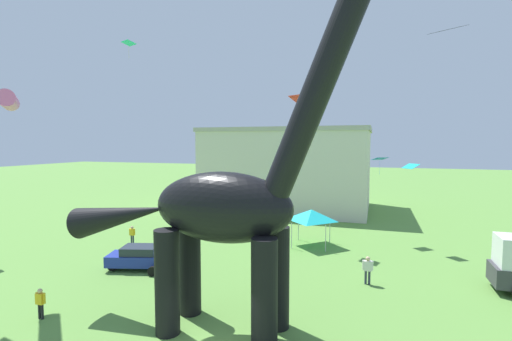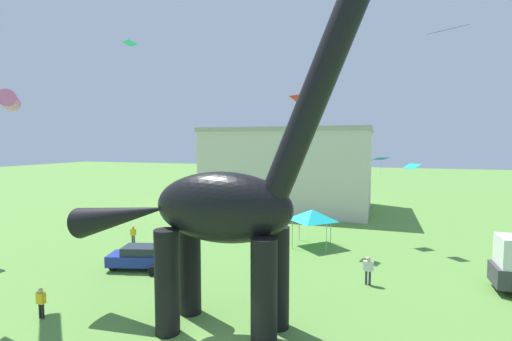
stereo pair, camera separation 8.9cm
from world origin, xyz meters
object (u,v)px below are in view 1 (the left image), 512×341
object	(u,v)px
person_photographer	(368,267)
kite_mid_center	(411,166)
parked_sedan_left	(140,257)
kite_near_high	(129,43)
person_vendor_side	(40,301)
festival_canopy_tent	(311,215)
kite_far_left	(380,159)
dinosaur_sculpture	(221,207)
kite_mid_left	(0,100)
person_strolling_adult	(191,245)
person_far_spectator	(132,233)
kite_trailing	(298,98)
kite_high_left	(448,30)

from	to	relation	value
person_photographer	kite_mid_center	world-z (taller)	kite_mid_center
parked_sedan_left	kite_near_high	size ratio (longest dim) A/B	2.93
parked_sedan_left	person_vendor_side	bearing A→B (deg)	-108.14
festival_canopy_tent	kite_far_left	world-z (taller)	kite_far_left
dinosaur_sculpture	kite_mid_left	size ratio (longest dim) A/B	4.72
dinosaur_sculpture	kite_near_high	size ratio (longest dim) A/B	10.05
person_vendor_side	person_strolling_adult	bearing A→B (deg)	177.17
parked_sedan_left	kite_near_high	xyz separation A→B (m)	(-6.73, 8.23, 16.67)
person_photographer	person_vendor_side	bearing A→B (deg)	56.12
person_far_spectator	person_photographer	distance (m)	19.05
person_far_spectator	kite_far_left	world-z (taller)	kite_far_left
dinosaur_sculpture	person_photographer	size ratio (longest dim) A/B	9.13
kite_far_left	kite_near_high	bearing A→B (deg)	-168.74
kite_near_high	kite_trailing	distance (m)	16.44
person_strolling_adult	kite_near_high	xyz separation A→B (m)	(-8.19, 3.99, 16.88)
person_far_spectator	kite_far_left	bearing A→B (deg)	74.74
person_far_spectator	kite_high_left	size ratio (longest dim) A/B	0.69
person_far_spectator	person_vendor_side	world-z (taller)	person_far_spectator
dinosaur_sculpture	person_photographer	bearing A→B (deg)	72.69
parked_sedan_left	kite_far_left	xyz separation A→B (m)	(15.17, 12.59, 6.28)
person_photographer	kite_high_left	xyz separation A→B (m)	(4.06, 1.65, 13.91)
kite_near_high	kite_mid_center	distance (m)	26.61
kite_high_left	festival_canopy_tent	bearing A→B (deg)	147.44
festival_canopy_tent	parked_sedan_left	bearing A→B (deg)	-137.38
person_far_spectator	dinosaur_sculpture	bearing A→B (deg)	13.56
person_strolling_adult	kite_far_left	bearing A→B (deg)	-8.93
dinosaur_sculpture	kite_mid_center	bearing A→B (deg)	82.47
kite_near_high	parked_sedan_left	bearing A→B (deg)	-50.75
kite_far_left	person_strolling_adult	bearing A→B (deg)	-148.65
kite_mid_center	dinosaur_sculpture	bearing A→B (deg)	-119.13
festival_canopy_tent	kite_far_left	xyz separation A→B (m)	(5.23, 3.45, 4.54)
parked_sedan_left	person_vendor_side	size ratio (longest dim) A/B	3.04
person_strolling_adult	kite_mid_center	xyz separation A→B (m)	(15.98, 6.35, 6.02)
kite_high_left	person_strolling_adult	bearing A→B (deg)	177.91
person_far_spectator	kite_far_left	distance (m)	21.84
festival_canopy_tent	kite_high_left	xyz separation A→B (m)	(8.66, -5.53, 12.39)
kite_far_left	kite_trailing	bearing A→B (deg)	-152.07
kite_far_left	kite_mid_center	bearing A→B (deg)	-41.21
kite_near_high	kite_far_left	distance (m)	24.62
kite_trailing	festival_canopy_tent	bearing A→B (deg)	-2.36
festival_canopy_tent	person_vendor_side	bearing A→B (deg)	-121.67
person_strolling_adult	kite_mid_center	bearing A→B (deg)	-18.59
kite_trailing	person_vendor_side	bearing A→B (deg)	-118.54
kite_high_left	kite_far_left	xyz separation A→B (m)	(-3.42, 8.98, -7.85)
person_strolling_adult	kite_mid_left	distance (m)	15.42
parked_sedan_left	kite_mid_center	distance (m)	21.22
kite_near_high	kite_mid_center	size ratio (longest dim) A/B	1.09
person_photographer	kite_trailing	world-z (taller)	kite_trailing
parked_sedan_left	person_photographer	xyz separation A→B (m)	(14.53, 1.96, 0.22)
parked_sedan_left	kite_trailing	size ratio (longest dim) A/B	2.59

